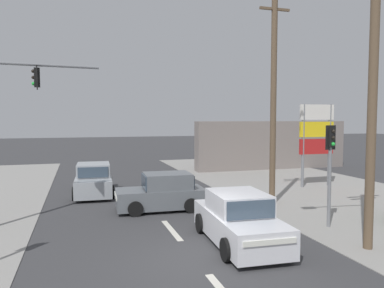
{
  "coord_description": "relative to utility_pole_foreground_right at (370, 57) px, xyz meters",
  "views": [
    {
      "loc": [
        -2.96,
        -9.15,
        3.78
      ],
      "look_at": [
        1.03,
        4.0,
        2.85
      ],
      "focal_mm": 35.0,
      "sensor_mm": 36.0,
      "label": 1
    }
  ],
  "objects": [
    {
      "name": "ground_plane",
      "position": [
        -4.88,
        0.45,
        -5.51
      ],
      "size": [
        140.0,
        140.0,
        0.0
      ],
      "primitive_type": "plane",
      "color": "#3A3A3D"
    },
    {
      "name": "pedestal_signal_right_kerb",
      "position": [
        0.44,
        2.18,
        -3.09
      ],
      "size": [
        0.44,
        0.3,
        3.56
      ],
      "color": "slate",
      "rests_on": "ground"
    },
    {
      "name": "utility_pole_midground_right",
      "position": [
        0.3,
        5.93,
        -0.48
      ],
      "size": [
        1.8,
        0.26,
        9.58
      ],
      "color": "brown",
      "rests_on": "ground"
    },
    {
      "name": "lane_dash_far",
      "position": [
        -4.88,
        8.45,
        -5.51
      ],
      "size": [
        0.2,
        2.4,
        0.01
      ],
      "primitive_type": "cube",
      "color": "silver",
      "rests_on": "ground"
    },
    {
      "name": "lane_dash_mid",
      "position": [
        -4.88,
        3.45,
        -5.51
      ],
      "size": [
        0.2,
        2.4,
        0.01
      ],
      "primitive_type": "cube",
      "color": "silver",
      "rests_on": "ground"
    },
    {
      "name": "hatchback_crossing_left",
      "position": [
        -4.57,
        6.33,
        -4.81
      ],
      "size": [
        3.7,
        1.89,
        1.53
      ],
      "color": "slate",
      "rests_on": "ground"
    },
    {
      "name": "sedan_oncoming_near",
      "position": [
        -3.25,
        1.56,
        -4.81
      ],
      "size": [
        2.04,
        4.31,
        1.56
      ],
      "color": "silver",
      "rests_on": "ground"
    },
    {
      "name": "shopfront_wall_far",
      "position": [
        6.12,
        16.45,
        -3.71
      ],
      "size": [
        12.0,
        1.0,
        3.6
      ],
      "primitive_type": "cube",
      "color": "gray",
      "rests_on": "ground"
    },
    {
      "name": "utility_pole_foreground_right",
      "position": [
        0.0,
        0.0,
        0.0
      ],
      "size": [
        3.78,
        0.59,
        10.29
      ],
      "color": "brown",
      "rests_on": "ground"
    },
    {
      "name": "shopping_plaza_sign",
      "position": [
        4.77,
        9.09,
        -2.53
      ],
      "size": [
        2.1,
        0.16,
        4.6
      ],
      "color": "slate",
      "rests_on": "ground"
    },
    {
      "name": "traffic_signal_mast",
      "position": [
        -10.13,
        5.69,
        -1.68
      ],
      "size": [
        3.68,
        0.47,
        6.0
      ],
      "color": "slate",
      "rests_on": "ground"
    },
    {
      "name": "sedan_receding_far",
      "position": [
        -7.18,
        10.46,
        -4.81
      ],
      "size": [
        2.04,
        4.31,
        1.56
      ],
      "color": "#A3A8AD",
      "rests_on": "ground"
    }
  ]
}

